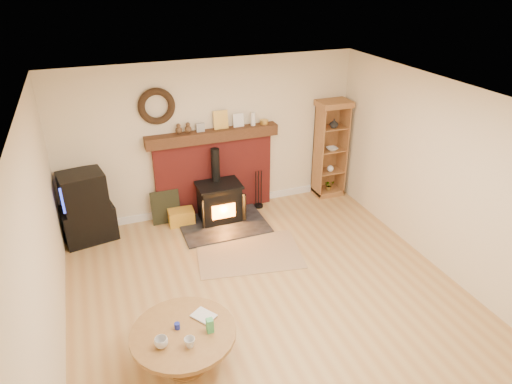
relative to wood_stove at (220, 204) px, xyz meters
name	(u,v)px	position (x,y,z in m)	size (l,w,h in m)	color
ground	(274,304)	(0.03, -2.27, -0.32)	(5.50, 5.50, 0.00)	#AD7D48
room_shell	(272,180)	(0.01, -2.17, 1.39)	(5.02, 5.52, 2.61)	beige
chimney_breast	(214,168)	(0.03, 0.40, 0.48)	(2.20, 0.22, 1.78)	maroon
wood_stove	(220,204)	(0.00, 0.00, 0.00)	(1.40, 1.00, 1.23)	black
area_rug	(249,253)	(0.12, -1.09, -0.32)	(1.53, 1.05, 0.01)	brown
tv_unit	(86,208)	(-2.07, 0.20, 0.21)	(0.85, 0.66, 1.12)	black
curio_cabinet	(330,149)	(2.17, 0.28, 0.57)	(0.57, 0.41, 1.79)	brown
firelog_box	(181,217)	(-0.64, 0.13, -0.19)	(0.42, 0.26, 0.26)	yellow
leaning_painting	(166,207)	(-0.86, 0.28, -0.04)	(0.47, 0.03, 0.57)	black
fire_tools	(259,200)	(0.78, 0.23, -0.19)	(0.16, 0.16, 0.70)	black
coffee_table	(184,338)	(-1.24, -2.83, 0.06)	(1.11, 1.11, 0.63)	brown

